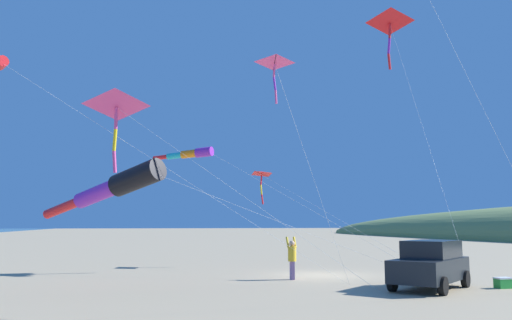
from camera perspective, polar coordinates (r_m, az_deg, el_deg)
name	(u,v)px	position (r m, az deg, el deg)	size (l,w,h in m)	color
ground_plane	(322,275)	(26.12, 7.29, -12.52)	(600.00, 600.00, 0.00)	tan
parked_car	(430,264)	(21.41, 18.74, -10.85)	(4.52, 4.12, 1.85)	black
cooler_box	(503,283)	(22.79, 25.70, -12.15)	(0.62, 0.42, 0.42)	green
person_adult_flyer	(292,256)	(23.79, 4.01, -10.58)	(0.47, 0.59, 1.91)	#8E6B9E
person_child_green_jacket	(429,253)	(32.33, 18.66, -9.75)	(0.38, 0.47, 1.46)	#B72833
kite_delta_long_streamer_right	(390,23)	(33.35, 14.58, 14.44)	(2.99, 9.81, 15.26)	red
kite_windsock_green_low_center	(115,187)	(20.83, -15.31, -2.85)	(16.11, 5.55, 4.92)	black
kite_windsock_white_trailing	(191,154)	(27.82, -7.23, 0.68)	(11.85, 8.68, 6.56)	purple
kite_delta_checkered_midright	(117,107)	(21.98, -15.17, 5.73)	(10.67, 4.61, 7.86)	#EF4C93
kite_delta_teal_far_right	(275,63)	(20.49, 2.09, 10.65)	(4.21, 1.77, 9.01)	#EF4C93
kite_delta_rainbow_low_near	(262,174)	(31.57, 0.69, -1.59)	(5.42, 12.79, 5.80)	red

